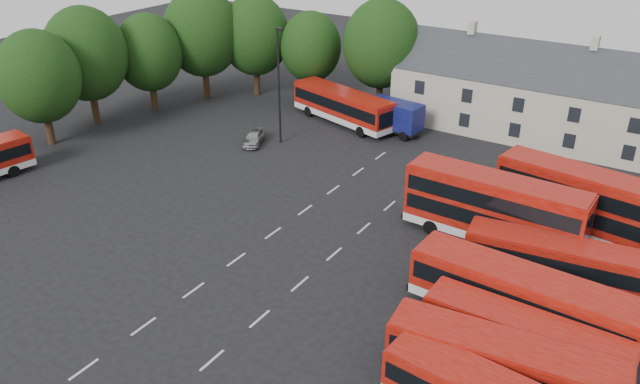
{
  "coord_description": "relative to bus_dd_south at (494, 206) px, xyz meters",
  "views": [
    {
      "loc": [
        22.99,
        -27.7,
        22.21
      ],
      "look_at": [
        1.68,
        5.45,
        2.2
      ],
      "focal_mm": 35.0,
      "sensor_mm": 36.0,
      "label": 1
    }
  ],
  "objects": [
    {
      "name": "bus_dd_north",
      "position": [
        4.88,
        4.07,
        0.01
      ],
      "size": [
        12.15,
        4.37,
        4.87
      ],
      "rotation": [
        0.0,
        0.0,
        -0.14
      ],
      "color": "silver",
      "rests_on": "ground"
    },
    {
      "name": "box_truck",
      "position": [
        -15.4,
        14.65,
        -0.98
      ],
      "size": [
        7.5,
        3.15,
        3.18
      ],
      "rotation": [
        0.0,
        0.0,
        -0.12
      ],
      "color": "black",
      "rests_on": "ground"
    },
    {
      "name": "lane_markings",
      "position": [
        -10.59,
        -6.95,
        -2.76
      ],
      "size": [
        5.15,
        33.8,
        0.01
      ],
      "color": "beige",
      "rests_on": "ground"
    },
    {
      "name": "bus_row_b",
      "position": [
        5.01,
        -13.17,
        -0.91
      ],
      "size": [
        11.1,
        3.63,
        3.08
      ],
      "rotation": [
        0.0,
        0.0,
        0.11
      ],
      "color": "silver",
      "rests_on": "ground"
    },
    {
      "name": "bus_north",
      "position": [
        -20.09,
        14.2,
        -0.74
      ],
      "size": [
        12.22,
        5.85,
        3.37
      ],
      "rotation": [
        0.0,
        0.0,
        -0.28
      ],
      "color": "silver",
      "rests_on": "ground"
    },
    {
      "name": "bus_row_d",
      "position": [
        4.26,
        -7.71,
        -0.69
      ],
      "size": [
        12.31,
        3.4,
        3.45
      ],
      "rotation": [
        0.0,
        0.0,
        -0.05
      ],
      "color": "silver",
      "rests_on": "ground"
    },
    {
      "name": "ground",
      "position": [
        -13.09,
        -8.95,
        -2.77
      ],
      "size": [
        140.0,
        140.0,
        0.0
      ],
      "primitive_type": "plane",
      "color": "black",
      "rests_on": "ground"
    },
    {
      "name": "lamppost",
      "position": [
        -22.38,
        6.78,
        2.91
      ],
      "size": [
        0.74,
        0.43,
        10.64
      ],
      "rotation": [
        0.0,
        0.0,
        -0.28
      ],
      "color": "black",
      "rests_on": "ground"
    },
    {
      "name": "treeline",
      "position": [
        -33.83,
        10.41,
        3.92
      ],
      "size": [
        29.92,
        32.59,
        12.01
      ],
      "color": "black",
      "rests_on": "ground"
    },
    {
      "name": "bus_row_c",
      "position": [
        5.27,
        -10.64,
        -1.04
      ],
      "size": [
        10.19,
        2.54,
        2.87
      ],
      "rotation": [
        0.0,
        0.0,
        -0.02
      ],
      "color": "silver",
      "rests_on": "ground"
    },
    {
      "name": "bus_dd_south",
      "position": [
        0.0,
        0.0,
        0.0
      ],
      "size": [
        11.91,
        3.06,
        4.86
      ],
      "rotation": [
        0.0,
        0.0,
        -0.03
      ],
      "color": "silver",
      "rests_on": "ground"
    },
    {
      "name": "bus_row_e",
      "position": [
        4.85,
        -2.67,
        -0.96
      ],
      "size": [
        10.86,
        3.86,
        3.01
      ],
      "rotation": [
        0.0,
        0.0,
        0.14
      ],
      "color": "silver",
      "rests_on": "ground"
    },
    {
      "name": "terrace_houses",
      "position": [
        0.91,
        21.05,
        1.1
      ],
      "size": [
        35.7,
        7.13,
        10.06
      ],
      "color": "beige",
      "rests_on": "ground"
    },
    {
      "name": "silver_car",
      "position": [
        -24.26,
        5.2,
        -2.12
      ],
      "size": [
        2.88,
        4.07,
        1.29
      ],
      "primitive_type": "imported",
      "rotation": [
        0.0,
        0.0,
        0.4
      ],
      "color": "#A4A6AC",
      "rests_on": "ground"
    }
  ]
}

